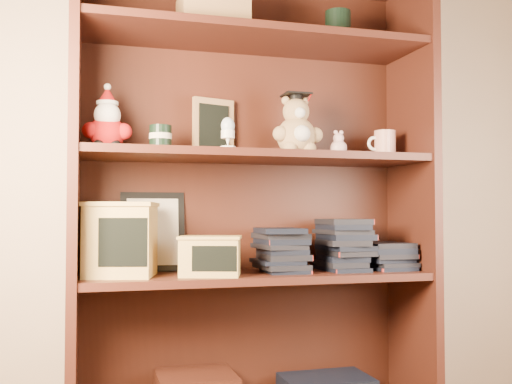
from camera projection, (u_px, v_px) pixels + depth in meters
bookcase at (251, 205)px, 2.05m from camera, size 1.20×0.35×1.60m
shelf_lower at (256, 277)px, 1.99m from camera, size 1.14×0.33×0.02m
shelf_upper at (256, 157)px, 2.01m from camera, size 1.14×0.33×0.02m
santa_plush at (107, 124)px, 1.88m from camera, size 0.15×0.11×0.22m
teachers_tin at (160, 138)px, 1.92m from camera, size 0.07×0.07×0.08m
chalkboard_plaque at (213, 128)px, 2.09m from camera, size 0.15×0.11×0.20m
egg_cup at (228, 132)px, 1.91m from camera, size 0.05×0.05×0.11m
grad_teddy_bear at (297, 130)px, 2.04m from camera, size 0.18×0.15×0.22m
pink_figurine at (339, 146)px, 2.09m from camera, size 0.06×0.06×0.09m
teacher_mug at (384, 144)px, 2.14m from camera, size 0.11×0.08×0.09m
certificate_frame at (153, 232)px, 2.04m from camera, size 0.22×0.06×0.27m
treats_box at (121, 239)px, 1.88m from camera, size 0.26×0.26×0.23m
pencils_box at (210, 256)px, 1.89m from camera, size 0.23×0.19×0.13m
book_stack_left at (281, 251)px, 2.02m from camera, size 0.14×0.20×0.14m
book_stack_mid at (344, 247)px, 2.08m from camera, size 0.14×0.20×0.16m
book_stack_right at (386, 256)px, 2.12m from camera, size 0.14×0.20×0.10m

